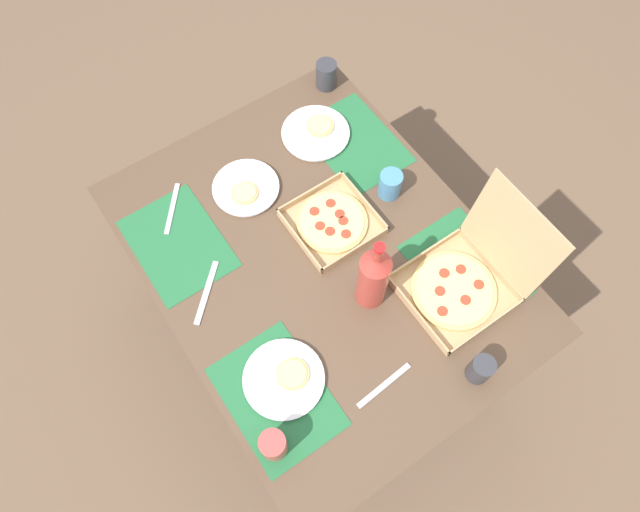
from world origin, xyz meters
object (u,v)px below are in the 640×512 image
pizza_box_corner_right (332,222)px  soda_bottle (373,277)px  plate_near_right (316,133)px  plate_near_left (285,379)px  cup_dark (273,445)px  pizza_box_corner_left (466,279)px  cup_clear_right (326,75)px  cup_red (480,369)px  plate_middle (246,188)px  cup_clear_left (390,184)px

pizza_box_corner_right → soda_bottle: (0.26, -0.05, 0.12)m
plate_near_right → soda_bottle: size_ratio=0.73×
plate_near_left → cup_dark: bearing=-41.2°
pizza_box_corner_left → cup_dark: (0.08, -0.72, 0.00)m
plate_near_left → cup_clear_right: 1.09m
cup_clear_right → pizza_box_corner_left: bearing=-7.0°
plate_near_left → cup_clear_right: cup_clear_right is taller
plate_near_left → cup_red: bearing=57.3°
pizza_box_corner_right → plate_middle: size_ratio=1.17×
pizza_box_corner_right → soda_bottle: size_ratio=0.80×
cup_clear_left → plate_near_left: bearing=-62.1°
plate_near_right → cup_clear_left: cup_clear_left is taller
pizza_box_corner_left → cup_red: size_ratio=3.42×
pizza_box_corner_left → pizza_box_corner_right: 0.45m
pizza_box_corner_right → cup_dark: size_ratio=2.46×
cup_clear_left → plate_middle: bearing=-125.5°
plate_middle → cup_dark: 0.82m
plate_near_left → soda_bottle: (-0.07, 0.35, 0.12)m
plate_near_left → pizza_box_corner_right: bearing=130.2°
plate_middle → plate_near_right: size_ratio=0.93×
pizza_box_corner_right → cup_clear_right: 0.58m
cup_red → cup_clear_left: bearing=165.3°
soda_bottle → cup_red: soda_bottle is taller
plate_middle → cup_red: 0.92m
cup_clear_right → cup_dark: bearing=-40.9°
plate_middle → cup_clear_right: size_ratio=2.19×
pizza_box_corner_left → plate_near_right: (-0.72, -0.05, -0.04)m
plate_near_left → cup_red: size_ratio=2.38×
plate_near_right → cup_red: bearing=-5.9°
plate_middle → plate_near_right: (-0.06, 0.32, 0.00)m
cup_clear_left → soda_bottle: bearing=-46.3°
plate_near_left → cup_dark: cup_dark is taller
soda_bottle → cup_red: size_ratio=3.32×
pizza_box_corner_left → plate_near_left: (-0.06, -0.60, -0.04)m
cup_clear_left → cup_clear_right: 0.50m
pizza_box_corner_left → pizza_box_corner_right: pizza_box_corner_left is taller
pizza_box_corner_right → plate_middle: bearing=-148.7°
pizza_box_corner_right → cup_clear_right: size_ratio=2.56×
plate_near_left → cup_red: cup_red is taller
pizza_box_corner_left → cup_clear_left: (-0.39, 0.02, -0.00)m
pizza_box_corner_left → plate_near_right: 0.72m
plate_near_right → plate_near_left: size_ratio=1.02×
pizza_box_corner_right → soda_bottle: bearing=-10.0°
pizza_box_corner_right → cup_clear_left: size_ratio=2.70×
pizza_box_corner_left → plate_near_right: bearing=-176.2°
cup_dark → plate_near_right: bearing=139.7°
plate_middle → cup_dark: size_ratio=2.11×
pizza_box_corner_right → cup_clear_left: bearing=88.0°
plate_middle → cup_red: size_ratio=2.27×
soda_bottle → pizza_box_corner_left: bearing=61.8°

